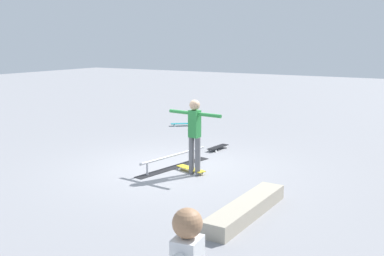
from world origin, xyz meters
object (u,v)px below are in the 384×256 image
(grind_rail, at_px, (174,162))
(loose_skateboard_teal, at_px, (182,124))
(loose_skateboard_black, at_px, (218,147))
(skateboard_main, at_px, (191,169))
(skate_ledge, at_px, (246,209))
(skater_main, at_px, (195,132))

(grind_rail, bearing_deg, loose_skateboard_teal, -140.55)
(loose_skateboard_teal, bearing_deg, loose_skateboard_black, -81.24)
(loose_skateboard_teal, bearing_deg, skateboard_main, -94.39)
(grind_rail, xyz_separation_m, skateboard_main, (0.11, 0.54, -0.06))
(skateboard_main, bearing_deg, skate_ledge, 158.19)
(loose_skateboard_teal, distance_m, loose_skateboard_black, 3.77)
(skate_ledge, xyz_separation_m, skater_main, (-1.70, -2.04, 0.85))
(skater_main, bearing_deg, loose_skateboard_black, 110.52)
(skateboard_main, bearing_deg, grind_rail, 5.97)
(skater_main, height_order, skateboard_main, skater_main)
(skate_ledge, height_order, skater_main, skater_main)
(grind_rail, height_order, skater_main, skater_main)
(grind_rail, relative_size, loose_skateboard_black, 2.88)
(grind_rail, distance_m, loose_skateboard_black, 2.15)
(skate_ledge, relative_size, skateboard_main, 2.91)
(skater_main, relative_size, loose_skateboard_black, 2.07)
(skateboard_main, bearing_deg, skater_main, 161.54)
(skate_ledge, xyz_separation_m, skateboard_main, (-1.83, -2.21, -0.06))
(skate_ledge, relative_size, loose_skateboard_teal, 3.19)
(skateboard_main, height_order, loose_skateboard_teal, same)
(skater_main, relative_size, loose_skateboard_teal, 2.24)
(grind_rail, relative_size, skater_main, 1.39)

